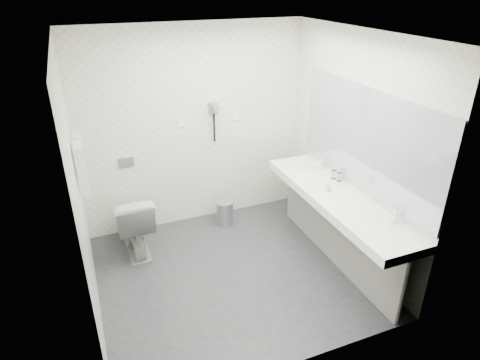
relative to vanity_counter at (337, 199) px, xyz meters
name	(u,v)px	position (x,y,z in m)	size (l,w,h in m)	color
floor	(232,273)	(-1.12, 0.20, -0.80)	(2.80, 2.80, 0.00)	#2E2F34
ceiling	(230,35)	(-1.12, 0.20, 1.70)	(2.80, 2.80, 0.00)	white
wall_back	(194,129)	(-1.12, 1.50, 0.45)	(2.80, 2.80, 0.00)	white
wall_front	(297,242)	(-1.12, -1.10, 0.45)	(2.80, 2.80, 0.00)	white
wall_left	(79,196)	(-2.52, 0.20, 0.45)	(2.60, 2.60, 0.00)	white
wall_right	(352,150)	(0.27, 0.20, 0.45)	(2.60, 2.60, 0.00)	white
vanity_counter	(337,199)	(0.00, 0.00, 0.00)	(0.55, 2.20, 0.10)	white
vanity_panel	(335,232)	(0.02, 0.00, -0.42)	(0.03, 2.15, 0.75)	gray
vanity_post_near	(402,291)	(0.05, -1.04, -0.42)	(0.06, 0.06, 0.75)	silver
vanity_post_far	(293,192)	(0.05, 1.04, -0.42)	(0.06, 0.06, 0.75)	silver
mirror	(365,139)	(0.26, 0.00, 0.65)	(0.02, 2.20, 1.05)	#B2BCC6
basin_near	(377,227)	(0.00, -0.65, 0.04)	(0.40, 0.31, 0.05)	white
basin_far	(306,172)	(0.00, 0.65, 0.04)	(0.40, 0.31, 0.05)	white
faucet_near	(395,215)	(0.19, -0.65, 0.12)	(0.04, 0.04, 0.15)	silver
faucet_far	(321,163)	(0.19, 0.65, 0.12)	(0.04, 0.04, 0.15)	silver
soap_bottle_a	(329,187)	(-0.04, 0.12, 0.10)	(0.04, 0.04, 0.10)	beige
glass_left	(339,177)	(0.21, 0.28, 0.10)	(0.06, 0.06, 0.10)	silver
glass_right	(334,174)	(0.19, 0.36, 0.10)	(0.06, 0.06, 0.11)	silver
toilet	(133,223)	(-2.03, 1.04, -0.42)	(0.43, 0.75, 0.76)	white
flush_plate	(126,162)	(-1.98, 1.49, 0.15)	(0.18, 0.02, 0.12)	#B2B5BA
pedal_bin	(225,213)	(-0.85, 1.20, -0.64)	(0.22, 0.22, 0.31)	#B2B5BA
bin_lid	(225,202)	(-0.85, 1.20, -0.48)	(0.22, 0.22, 0.01)	#B2B5BA
towel_rail	(76,141)	(-2.47, 0.75, 0.75)	(0.02, 0.02, 0.62)	silver
towel_near	(82,168)	(-2.46, 0.61, 0.53)	(0.07, 0.24, 0.48)	silver
towel_far	(80,157)	(-2.46, 0.89, 0.53)	(0.07, 0.24, 0.48)	silver
dryer_cradle	(213,108)	(-0.88, 1.47, 0.70)	(0.10, 0.04, 0.14)	gray
dryer_barrel	(215,107)	(-0.88, 1.40, 0.73)	(0.08, 0.08, 0.14)	gray
dryer_cord	(214,128)	(-0.88, 1.46, 0.45)	(0.02, 0.02, 0.35)	black
switch_plate_a	(182,123)	(-1.27, 1.49, 0.55)	(0.09, 0.02, 0.09)	white
switch_plate_b	(236,116)	(-0.57, 1.49, 0.55)	(0.09, 0.02, 0.09)	white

